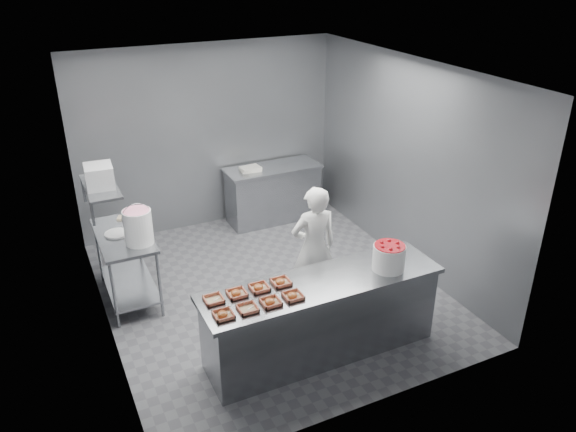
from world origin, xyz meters
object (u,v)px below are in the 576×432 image
object	(u,v)px
back_counter	(273,193)
tray_4	(214,299)
prep_table	(126,257)
tray_1	(248,308)
tray_3	(293,296)
strawberry_tub	(389,256)
worker	(314,248)
tray_0	(223,315)
appliance	(99,176)
tray_7	(281,282)
service_counter	(321,317)
tray_2	(270,302)
tray_6	(259,287)
tray_5	(237,293)
glaze_bucket	(138,226)

from	to	relation	value
back_counter	tray_4	bearing A→B (deg)	-123.07
prep_table	tray_1	distance (m)	2.25
tray_3	strawberry_tub	xyz separation A→B (m)	(1.16, 0.05, 0.13)
tray_1	worker	distance (m)	1.61
tray_0	worker	bearing A→B (deg)	34.07
tray_4	prep_table	bearing A→B (deg)	106.17
prep_table	tray_4	bearing A→B (deg)	-73.83
tray_0	tray_3	bearing A→B (deg)	0.00
worker	appliance	bearing A→B (deg)	-19.88
tray_7	appliance	distance (m)	2.38
service_counter	worker	size ratio (longest dim) A/B	1.67
tray_2	tray_3	xyz separation A→B (m)	(0.24, 0.00, 0.00)
tray_1	worker	world-z (taller)	worker
tray_2	tray_6	bearing A→B (deg)	90.00
tray_7	strawberry_tub	size ratio (longest dim) A/B	0.54
tray_5	strawberry_tub	world-z (taller)	strawberry_tub
tray_0	glaze_bucket	xyz separation A→B (m)	(-0.38, 1.78, 0.19)
prep_table	tray_0	distance (m)	2.18
back_counter	service_counter	bearing A→B (deg)	-105.48
glaze_bucket	strawberry_tub	bearing A→B (deg)	-37.45
tray_7	appliance	size ratio (longest dim) A/B	0.55
tray_2	tray_4	distance (m)	0.55
strawberry_tub	appliance	xyz separation A→B (m)	(-2.57, 1.98, 0.64)
back_counter	worker	distance (m)	2.46
strawberry_tub	prep_table	bearing A→B (deg)	139.68
strawberry_tub	glaze_bucket	xyz separation A→B (m)	(-2.26, 1.73, 0.06)
back_counter	glaze_bucket	bearing A→B (deg)	-146.33
tray_5	appliance	distance (m)	2.13
tray_5	strawberry_tub	size ratio (longest dim) A/B	0.54
tray_4	tray_5	xyz separation A→B (m)	(0.24, -0.00, 0.00)
back_counter	tray_7	bearing A→B (deg)	-112.82
tray_2	tray_4	bearing A→B (deg)	149.58
service_counter	tray_3	distance (m)	0.64
prep_table	glaze_bucket	distance (m)	0.62
service_counter	tray_2	world-z (taller)	tray_2
tray_3	tray_5	distance (m)	0.56
tray_4	worker	distance (m)	1.66
tray_5	tray_7	xyz separation A→B (m)	(0.48, 0.00, 0.00)
tray_0	tray_5	world-z (taller)	same
strawberry_tub	service_counter	bearing A→B (deg)	173.51
tray_1	glaze_bucket	distance (m)	1.90
tray_1	appliance	distance (m)	2.37
tray_5	strawberry_tub	bearing A→B (deg)	-7.84
tray_7	tray_5	bearing A→B (deg)	180.00
service_counter	prep_table	size ratio (longest dim) A/B	2.17
prep_table	appliance	distance (m)	1.11
tray_6	strawberry_tub	bearing A→B (deg)	-9.16
strawberry_tub	tray_2	bearing A→B (deg)	-177.75
back_counter	strawberry_tub	distance (m)	3.39
strawberry_tub	glaze_bucket	world-z (taller)	glaze_bucket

